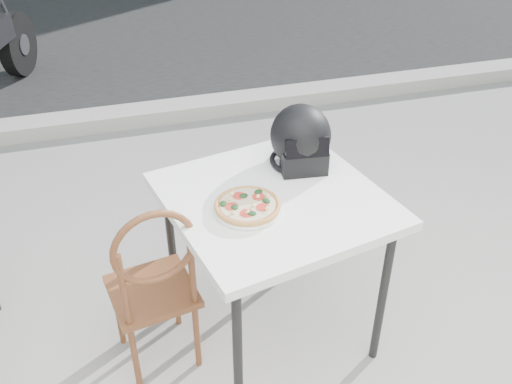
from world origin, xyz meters
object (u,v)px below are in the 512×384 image
object	(u,v)px
cafe_table_main	(274,210)
plate	(248,209)
pizza	(247,205)
cafe_chair_main	(154,281)
helmet	(301,140)

from	to	relation	value
cafe_table_main	plate	bearing A→B (deg)	-152.56
pizza	cafe_chair_main	world-z (taller)	cafe_chair_main
cafe_table_main	cafe_chair_main	xyz separation A→B (m)	(-0.54, -0.04, -0.23)
cafe_table_main	cafe_chair_main	world-z (taller)	cafe_chair_main
helmet	cafe_chair_main	size ratio (longest dim) A/B	0.34
cafe_table_main	plate	world-z (taller)	plate
plate	cafe_chair_main	xyz separation A→B (m)	(-0.40, 0.03, -0.31)
cafe_chair_main	helmet	bearing A→B (deg)	-169.77
plate	cafe_chair_main	size ratio (longest dim) A/B	0.36
helmet	cafe_chair_main	world-z (taller)	helmet
plate	cafe_chair_main	distance (m)	0.51
pizza	helmet	size ratio (longest dim) A/B	1.11
cafe_table_main	cafe_chair_main	bearing A→B (deg)	-175.32
plate	pizza	size ratio (longest dim) A/B	0.95
cafe_table_main	plate	distance (m)	0.17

